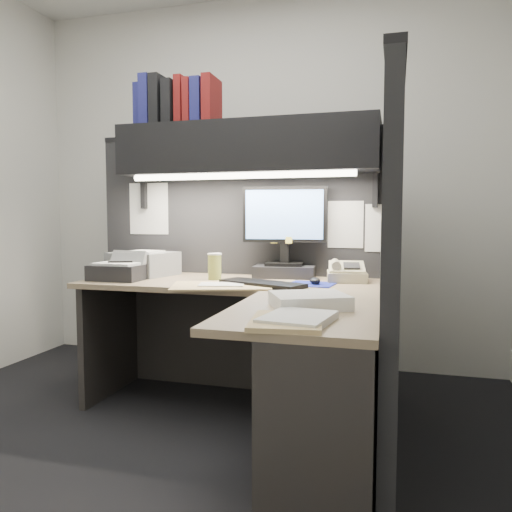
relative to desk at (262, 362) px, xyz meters
name	(u,v)px	position (x,y,z in m)	size (l,w,h in m)	color
floor	(176,446)	(-0.43, 0.00, -0.44)	(3.50, 3.50, 0.00)	black
wall_back	(259,183)	(-0.43, 1.50, 0.91)	(3.50, 0.04, 2.70)	silver
partition_back	(240,263)	(-0.40, 0.93, 0.36)	(1.90, 0.06, 1.60)	black
partition_right	(392,283)	(0.55, 0.18, 0.36)	(0.06, 1.50, 1.60)	black
desk	(262,362)	(0.00, 0.00, 0.00)	(1.70, 1.53, 0.73)	#8F7E5B
overhead_shelf	(246,149)	(-0.30, 0.75, 1.06)	(1.55, 0.34, 0.30)	black
task_light_tube	(239,176)	(-0.30, 0.61, 0.89)	(0.04, 0.04, 1.32)	white
monitor	(285,242)	(-0.08, 0.82, 0.50)	(0.51, 0.26, 0.55)	black
keyboard	(262,284)	(-0.11, 0.41, 0.30)	(0.48, 0.16, 0.02)	black
mousepad	(311,284)	(0.13, 0.54, 0.29)	(0.25, 0.22, 0.00)	navy
mouse	(315,281)	(0.15, 0.54, 0.31)	(0.06, 0.09, 0.04)	black
telephone	(347,274)	(0.30, 0.73, 0.33)	(0.22, 0.23, 0.09)	#B2AC89
coffee_cup	(215,267)	(-0.45, 0.59, 0.36)	(0.08, 0.08, 0.14)	#AFAC46
printer	(143,264)	(-0.96, 0.69, 0.36)	(0.36, 0.31, 0.14)	gray
notebook_stack	(119,272)	(-0.98, 0.44, 0.33)	(0.30, 0.25, 0.09)	black
open_folder	(222,286)	(-0.31, 0.33, 0.29)	(0.51, 0.33, 0.01)	tan
paper_stack_a	(309,301)	(0.24, -0.15, 0.31)	(0.29, 0.25, 0.06)	white
paper_stack_b	(298,319)	(0.25, -0.45, 0.30)	(0.22, 0.27, 0.03)	white
manila_stack	(286,322)	(0.21, -0.48, 0.30)	(0.24, 0.31, 0.02)	tan
binder_row	(176,103)	(-0.75, 0.75, 1.35)	(0.52, 0.25, 0.31)	navy
pinned_papers	(288,224)	(0.00, 0.56, 0.61)	(1.76, 1.31, 0.51)	white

